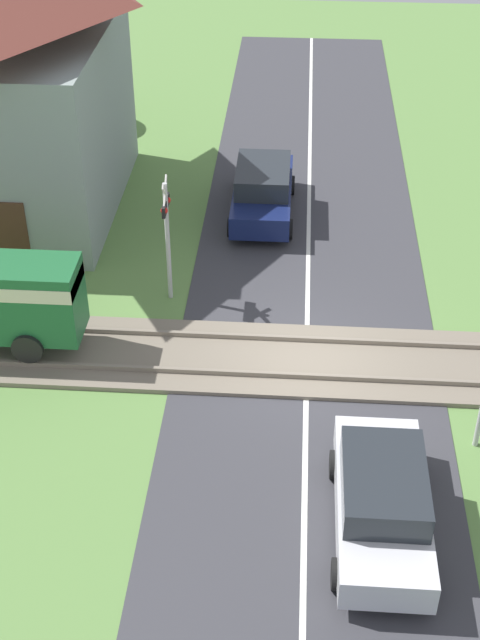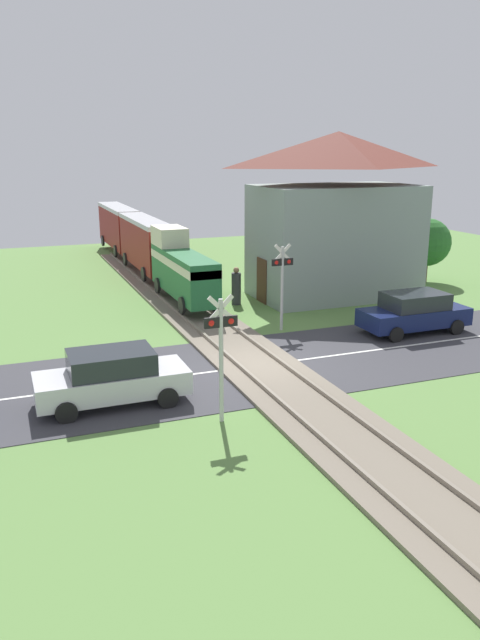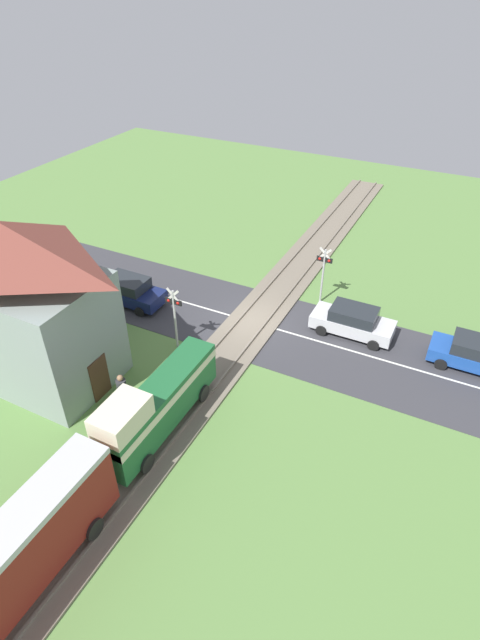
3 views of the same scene
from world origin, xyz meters
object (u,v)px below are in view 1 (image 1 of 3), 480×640
at_px(car_near_crossing, 382,499).
at_px(crossing_signal_east_approach, 167,225).
at_px(car_far_side, 263,190).
at_px(station_building, 31,87).

relative_size(car_near_crossing, crossing_signal_east_approach, 1.22).
xyz_separation_m(car_far_side, crossing_signal_east_approach, (-4.74, 2.22, 1.38)).
bearing_deg(car_far_side, car_near_crossing, -166.94).
relative_size(car_near_crossing, station_building, 0.52).
bearing_deg(crossing_signal_east_approach, car_near_crossing, -146.40).
relative_size(car_near_crossing, car_far_side, 0.99).
xyz_separation_m(car_near_crossing, car_far_side, (12.42, 2.88, 0.01)).
relative_size(crossing_signal_east_approach, station_building, 0.42).
height_order(car_near_crossing, station_building, station_building).
height_order(car_far_side, crossing_signal_east_approach, crossing_signal_east_approach).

